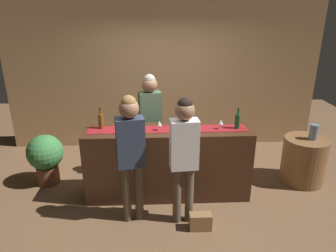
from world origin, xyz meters
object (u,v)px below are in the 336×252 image
wine_bottle_amber (101,121)px  round_side_table (304,160)px  wine_bottle_green (237,121)px  customer_sipping (184,149)px  handbag (200,221)px  vase_on_side_table (314,132)px  wine_glass_mid_counter (159,124)px  customer_browsing (131,147)px  potted_plant_tall (46,156)px  bartender (150,115)px  wine_glass_near_customer (221,122)px  wine_bottle_clear (189,120)px

wine_bottle_amber → round_side_table: 3.23m
wine_bottle_green → customer_sipping: bearing=-141.2°
round_side_table → handbag: size_ratio=2.64×
customer_sipping → vase_on_side_table: size_ratio=7.04×
wine_glass_mid_counter → customer_browsing: bearing=-122.9°
customer_sipping → potted_plant_tall: (-2.07, 1.07, -0.57)m
round_side_table → wine_bottle_green: bearing=-166.8°
wine_bottle_amber → customer_sipping: (1.11, -0.75, -0.11)m
bartender → round_side_table: (2.44, -0.31, -0.69)m
wine_bottle_amber → bartender: (0.69, 0.50, -0.09)m
wine_glass_mid_counter → bartender: bearing=101.9°
wine_bottle_amber → wine_glass_mid_counter: (0.82, -0.12, -0.01)m
wine_glass_near_customer → vase_on_side_table: wine_glass_near_customer is taller
wine_bottle_clear → customer_browsing: bearing=-139.6°
wine_bottle_green → round_side_table: bearing=13.2°
wine_glass_near_customer → vase_on_side_table: 1.57m
wine_bottle_amber → wine_bottle_clear: same height
wine_bottle_green → potted_plant_tall: 2.99m
round_side_table → wine_bottle_amber: bearing=-176.5°
wine_glass_near_customer → wine_glass_mid_counter: 0.86m
customer_sipping → wine_glass_near_customer: bearing=43.1°
customer_browsing → handbag: bearing=-26.9°
round_side_table → vase_on_side_table: vase_on_side_table is taller
potted_plant_tall → handbag: 2.62m
bartender → handbag: 1.83m
wine_bottle_clear → bartender: (-0.55, 0.52, -0.09)m
bartender → vase_on_side_table: (2.51, -0.33, -0.20)m
wine_bottle_amber → wine_bottle_clear: 1.24m
wine_bottle_green → round_side_table: wine_bottle_green is taller
wine_glass_mid_counter → customer_browsing: customer_browsing is taller
wine_bottle_clear → round_side_table: 2.05m
wine_glass_mid_counter → round_side_table: bearing=7.7°
wine_bottle_clear → wine_glass_near_customer: bearing=-12.4°
wine_bottle_clear → wine_glass_near_customer: 0.45m
wine_bottle_amber → wine_bottle_clear: (1.24, -0.01, 0.00)m
wine_bottle_green → wine_bottle_clear: (-0.68, 0.08, 0.00)m
wine_bottle_clear → round_side_table: (1.89, 0.20, -0.78)m
wine_bottle_amber → wine_glass_near_customer: wine_bottle_amber is taller
wine_bottle_clear → bartender: bartender is taller
wine_glass_mid_counter → potted_plant_tall: wine_glass_mid_counter is taller
customer_sipping → bartender: bearing=103.6°
customer_browsing → potted_plant_tall: customer_browsing is taller
wine_glass_near_customer → handbag: 1.37m
vase_on_side_table → potted_plant_tall: (-4.16, 0.15, -0.39)m
wine_bottle_green → round_side_table: 1.47m
vase_on_side_table → customer_sipping: bearing=-156.3°
wine_glass_near_customer → bartender: 1.17m
handbag → wine_glass_near_customer: bearing=65.9°
wine_glass_near_customer → wine_glass_mid_counter: bearing=-179.3°
customer_browsing → round_side_table: bearing=7.1°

